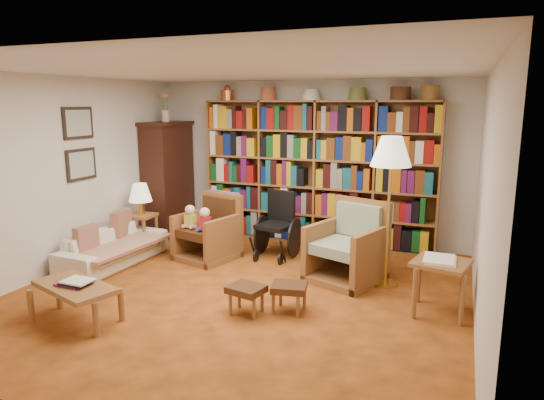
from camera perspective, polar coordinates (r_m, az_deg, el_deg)
The scene contains 23 objects.
floor at distance 5.71m, azimuth -3.76°, elevation -10.92°, with size 5.00×5.00×0.00m, color #B4511B.
ceiling at distance 5.29m, azimuth -4.13°, elevation 15.01°, with size 5.00×5.00×0.00m, color silver.
wall_back at distance 7.67m, azimuth 4.15°, elevation 4.51°, with size 5.00×5.00×0.00m, color silver.
wall_front at distance 3.34m, azimuth -22.81°, elevation -5.39°, with size 5.00×5.00×0.00m, color silver.
wall_left at distance 6.81m, azimuth -23.31°, elevation 2.75°, with size 5.00×5.00×0.00m, color silver.
wall_right at distance 4.85m, azimuth 23.78°, elevation -0.43°, with size 5.00×5.00×0.00m, color silver.
bookshelf at distance 7.46m, azimuth 5.22°, elevation 3.69°, with size 3.60×0.30×2.42m.
curio_cabinet at distance 8.23m, azimuth -12.13°, elevation 2.68°, with size 0.50×0.95×2.40m.
framed_pictures at distance 6.97m, azimuth -21.69°, elevation 6.16°, with size 0.03×0.52×0.97m.
sofa at distance 6.95m, azimuth -18.15°, elevation -5.31°, with size 0.63×1.61×0.47m, color beige.
sofa_throw at distance 6.90m, azimuth -17.86°, elevation -4.84°, with size 0.79×1.47×0.04m, color beige.
cushion_left at distance 7.23m, azimuth -17.29°, elevation -2.84°, with size 0.13×0.40×0.40m, color maroon.
cushion_right at distance 6.72m, azimuth -21.02°, elevation -4.15°, with size 0.11×0.35×0.35m, color maroon.
side_table_lamp at distance 7.56m, azimuth -15.06°, elevation -2.66°, with size 0.40×0.40×0.52m.
table_lamp at distance 7.46m, azimuth -15.24°, elevation 0.74°, with size 0.35×0.35×0.47m.
armchair_leather at distance 6.93m, azimuth -7.26°, elevation -3.67°, with size 0.90×0.92×0.91m.
armchair_sage at distance 6.13m, azimuth 8.91°, elevation -5.73°, with size 1.05×1.05×0.98m.
wheelchair at distance 6.93m, azimuth 0.69°, elevation -3.15°, with size 0.55×0.74×0.93m.
floor_lamp at distance 5.75m, azimuth 13.82°, elevation 4.86°, with size 0.47×0.47×1.79m.
side_table_papers at distance 5.32m, azimuth 19.22°, elevation -7.72°, with size 0.63×0.63×0.60m.
footstool_a at distance 5.11m, azimuth -3.05°, elevation -10.65°, with size 0.41×0.37×0.30m.
footstool_b at distance 5.14m, azimuth 2.02°, elevation -10.45°, with size 0.42×0.38×0.31m.
coffee_table at distance 5.26m, azimuth -22.18°, elevation -9.74°, with size 1.00×0.71×0.45m.
Camera 1 is at (2.28, -4.76, 2.16)m, focal length 32.00 mm.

